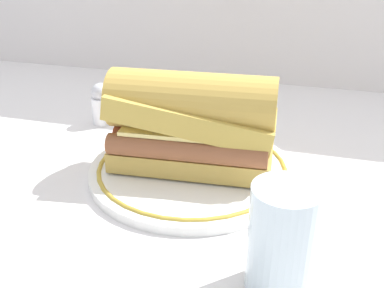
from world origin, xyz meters
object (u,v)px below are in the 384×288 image
sausage_sandwich (192,121)px  salt_shaker (102,104)px  drinking_glass (281,247)px  plate (192,169)px

sausage_sandwich → salt_shaker: sausage_sandwich is taller
sausage_sandwich → drinking_glass: size_ratio=2.05×
drinking_glass → salt_shaker: size_ratio=1.48×
salt_shaker → drinking_glass: bearing=-43.4°
salt_shaker → plate: bearing=-33.4°
drinking_glass → plate: bearing=126.3°
plate → sausage_sandwich: size_ratio=1.26×
plate → drinking_glass: drinking_glass is taller
sausage_sandwich → salt_shaker: (-0.19, 0.13, -0.04)m
plate → salt_shaker: salt_shaker is taller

